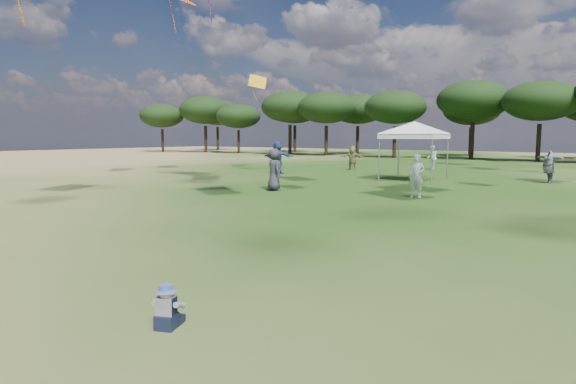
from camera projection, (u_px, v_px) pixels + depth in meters
name	position (u px, v px, depth m)	size (l,w,h in m)	color
tent_left	(415.00, 124.00, 23.67)	(5.58, 5.58, 3.22)	gray
toddler	(167.00, 308.00, 5.57)	(0.39, 0.43, 0.52)	black
festival_crowd	(557.00, 164.00, 22.93)	(31.45, 21.37, 1.92)	black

